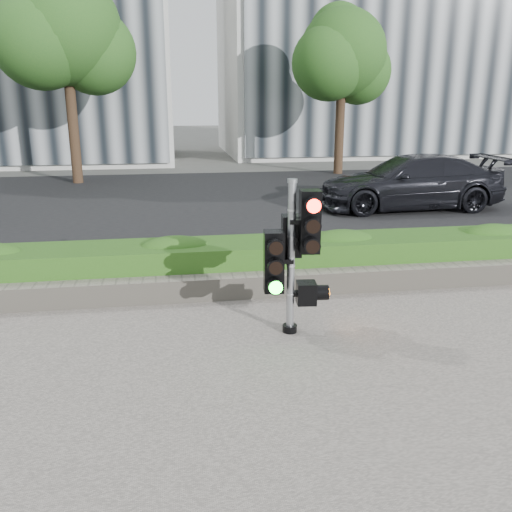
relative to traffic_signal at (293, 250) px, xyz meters
The scene contains 11 objects.
ground 1.26m from the traffic_signal, 112.13° to the right, with size 120.00×120.00×0.00m, color #51514C.
sidewalk 3.25m from the traffic_signal, 94.20° to the right, with size 16.00×11.00×0.03m, color #9E9389.
road 9.52m from the traffic_signal, 91.36° to the left, with size 60.00×13.00×0.02m, color black.
curb 2.81m from the traffic_signal, 94.92° to the left, with size 60.00×0.25×0.12m, color gray.
stone_wall 1.64m from the traffic_signal, 99.42° to the left, with size 12.00×0.32×0.34m, color gray.
hedge 2.14m from the traffic_signal, 96.39° to the left, with size 12.00×1.00×0.68m, color #4F972E.
building_right 27.16m from the traffic_signal, 66.21° to the left, with size 18.00×10.00×12.00m, color #B7B7B2.
tree_left 15.30m from the traffic_signal, 108.70° to the left, with size 4.61×4.03×7.34m.
tree_right 16.25m from the traffic_signal, 70.68° to the left, with size 4.10×3.58×6.53m.
traffic_signal is the anchor object (origin of this frame).
car_dark 9.00m from the traffic_signal, 56.73° to the left, with size 2.03×4.99×1.45m, color black.
Camera 1 is at (-1.23, -5.70, 2.88)m, focal length 38.00 mm.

